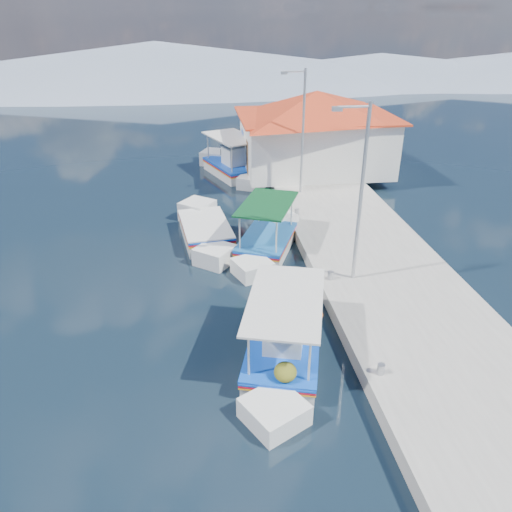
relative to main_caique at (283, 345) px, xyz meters
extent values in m
plane|color=black|center=(-1.53, 1.40, -0.43)|extent=(160.00, 160.00, 0.00)
cube|color=#A7A49C|center=(4.37, 7.40, -0.18)|extent=(5.00, 44.00, 0.50)
cylinder|color=#A5A8AD|center=(2.27, -1.60, 0.22)|extent=(0.20, 0.20, 0.30)
cylinder|color=#A5A8AD|center=(2.27, 3.40, 0.22)|extent=(0.20, 0.20, 0.30)
cylinder|color=#A5A8AD|center=(2.27, 9.40, 0.22)|extent=(0.20, 0.20, 0.30)
cylinder|color=#A5A8AD|center=(2.27, 15.40, 0.22)|extent=(0.20, 0.20, 0.30)
cube|color=silver|center=(0.02, -0.07, -0.24)|extent=(2.82, 4.09, 0.81)
cube|color=silver|center=(-0.65, 2.31, -0.14)|extent=(1.85, 1.85, 0.90)
cube|color=silver|center=(0.66, -2.37, -0.24)|extent=(1.80, 1.80, 0.77)
cube|color=#0E43B8|center=(0.02, -0.07, 0.14)|extent=(2.91, 4.22, 0.05)
cube|color=#B50F22|center=(0.02, -0.07, 0.07)|extent=(2.91, 4.22, 0.04)
cube|color=orange|center=(0.02, -0.07, 0.01)|extent=(2.91, 4.22, 0.03)
cube|color=#0E43B8|center=(0.02, -0.07, 0.20)|extent=(2.91, 4.19, 0.04)
cube|color=brown|center=(0.02, -0.07, 0.17)|extent=(2.66, 3.98, 0.04)
cube|color=silver|center=(0.09, -0.31, 0.64)|extent=(1.30, 1.35, 0.94)
cube|color=silver|center=(0.09, -0.31, 1.13)|extent=(1.41, 1.46, 0.05)
cylinder|color=beige|center=(-1.13, 1.24, 0.86)|extent=(0.06, 0.06, 1.37)
cylinder|color=beige|center=(0.32, 1.64, 0.86)|extent=(0.06, 0.06, 1.37)
cylinder|color=beige|center=(-0.29, -1.77, 0.86)|extent=(0.06, 0.06, 1.37)
cylinder|color=beige|center=(1.17, -1.37, 0.86)|extent=(0.06, 0.06, 1.37)
cube|color=silver|center=(0.02, -0.07, 1.55)|extent=(2.91, 4.12, 0.06)
ellipsoid|color=#444B14|center=(-0.64, 1.00, 0.42)|extent=(0.65, 0.72, 0.49)
ellipsoid|color=#444B14|center=(-0.18, 1.57, 0.38)|extent=(0.55, 0.60, 0.41)
ellipsoid|color=#444B14|center=(0.60, -1.51, 0.39)|extent=(0.58, 0.64, 0.44)
sphere|color=#FF6A08|center=(0.70, 0.66, 0.82)|extent=(0.34, 0.34, 0.34)
cube|color=silver|center=(0.54, 6.92, -0.23)|extent=(2.93, 3.76, 0.85)
cube|color=silver|center=(-0.32, 8.99, -0.12)|extent=(1.68, 1.68, 0.94)
cube|color=silver|center=(1.37, 4.92, -0.23)|extent=(1.64, 1.64, 0.80)
cube|color=#0E43B8|center=(0.54, 6.92, 0.16)|extent=(3.02, 3.87, 0.05)
cube|color=#B50F22|center=(0.54, 6.92, 0.09)|extent=(3.02, 3.87, 0.04)
cube|color=orange|center=(0.54, 6.92, 0.03)|extent=(3.02, 3.87, 0.04)
cube|color=#19579B|center=(0.54, 6.92, 0.23)|extent=(3.02, 3.85, 0.04)
cube|color=brown|center=(0.54, 6.92, 0.20)|extent=(2.77, 3.64, 0.04)
cylinder|color=beige|center=(-0.66, 7.94, 0.91)|extent=(0.06, 0.06, 1.43)
cylinder|color=beige|center=(0.66, 8.49, 0.91)|extent=(0.06, 0.06, 1.43)
cylinder|color=beige|center=(0.41, 5.36, 0.91)|extent=(0.06, 0.06, 1.43)
cylinder|color=beige|center=(1.73, 5.91, 0.91)|extent=(0.06, 0.06, 1.43)
cube|color=#0C401D|center=(0.54, 6.92, 1.63)|extent=(3.01, 3.79, 0.06)
cube|color=silver|center=(-1.92, 8.33, -0.20)|extent=(2.28, 3.71, 0.98)
cube|color=silver|center=(-1.62, 10.66, -0.08)|extent=(1.87, 1.87, 1.08)
cube|color=silver|center=(-2.21, 6.08, -0.20)|extent=(1.82, 1.82, 0.93)
cube|color=#0E43B8|center=(-1.92, 8.33, 0.25)|extent=(2.35, 3.83, 0.06)
cube|color=#B50F22|center=(-1.92, 8.33, 0.17)|extent=(2.35, 3.83, 0.05)
cube|color=orange|center=(-1.92, 8.33, 0.10)|extent=(2.35, 3.83, 0.04)
cube|color=silver|center=(-1.92, 8.33, 0.32)|extent=(2.36, 3.79, 0.05)
cube|color=brown|center=(-1.92, 8.33, 0.29)|extent=(2.12, 3.63, 0.05)
cube|color=silver|center=(-0.02, 17.33, -0.21)|extent=(3.35, 4.44, 0.93)
cube|color=silver|center=(0.93, 19.80, -0.09)|extent=(1.96, 1.96, 1.03)
cube|color=silver|center=(-0.93, 14.94, -0.21)|extent=(1.91, 1.91, 0.89)
cube|color=#0E43B8|center=(-0.02, 17.33, 0.22)|extent=(3.45, 4.58, 0.06)
cube|color=#B50F22|center=(-0.02, 17.33, 0.14)|extent=(3.45, 4.58, 0.05)
cube|color=orange|center=(-0.02, 17.33, 0.07)|extent=(3.45, 4.58, 0.04)
cube|color=#0E43B8|center=(-0.02, 17.33, 0.29)|extent=(3.45, 4.55, 0.05)
cube|color=brown|center=(-0.02, 17.33, 0.26)|extent=(3.17, 4.31, 0.05)
cube|color=silver|center=(-0.12, 17.05, 0.80)|extent=(1.52, 1.60, 1.08)
cube|color=silver|center=(-0.12, 17.05, 1.36)|extent=(1.65, 1.73, 0.06)
cylinder|color=beige|center=(-0.19, 19.18, 1.05)|extent=(0.07, 0.07, 1.57)
cylinder|color=beige|center=(1.35, 18.59, 1.05)|extent=(0.07, 0.07, 1.57)
cylinder|color=beige|center=(-1.38, 16.07, 1.05)|extent=(0.07, 0.07, 1.57)
cylinder|color=beige|center=(0.16, 15.48, 1.05)|extent=(0.07, 0.07, 1.57)
cube|color=silver|center=(-0.02, 17.33, 1.84)|extent=(3.45, 4.48, 0.07)
cube|color=white|center=(4.67, 16.40, 1.57)|extent=(8.00, 6.00, 3.00)
cube|color=#BE371A|center=(4.67, 16.40, 3.12)|extent=(8.64, 6.48, 0.10)
pyramid|color=#BE371A|center=(4.67, 16.40, 3.77)|extent=(10.49, 10.49, 1.40)
cube|color=brown|center=(0.69, 15.40, 1.07)|extent=(0.06, 1.00, 2.00)
cube|color=#0E43B8|center=(0.69, 17.90, 1.67)|extent=(0.06, 1.20, 0.90)
cylinder|color=#A5A8AD|center=(3.07, 3.40, 3.07)|extent=(0.12, 0.12, 6.00)
cylinder|color=#A5A8AD|center=(2.57, 3.40, 5.92)|extent=(1.00, 0.08, 0.08)
cube|color=#A5A8AD|center=(2.07, 3.40, 5.87)|extent=(0.30, 0.14, 0.14)
cylinder|color=#A5A8AD|center=(3.07, 12.40, 3.07)|extent=(0.12, 0.12, 6.00)
cylinder|color=#A5A8AD|center=(2.57, 12.40, 5.92)|extent=(1.00, 0.08, 0.08)
cube|color=#A5A8AD|center=(2.07, 12.40, 5.87)|extent=(0.30, 0.14, 0.14)
cone|color=gray|center=(-6.53, 57.40, 2.02)|extent=(96.00, 96.00, 5.50)
cone|color=gray|center=(23.47, 57.40, 1.17)|extent=(76.80, 76.80, 3.80)
camera|label=1|loc=(-2.17, -11.10, 8.55)|focal=34.51mm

